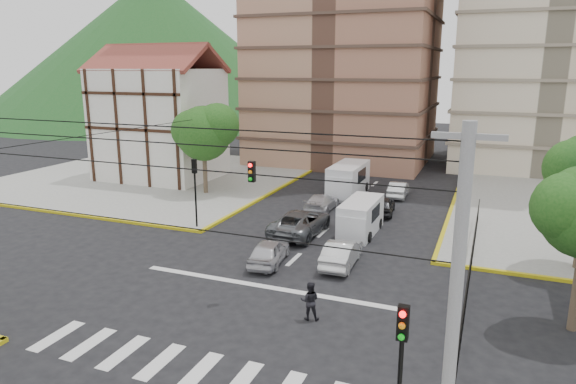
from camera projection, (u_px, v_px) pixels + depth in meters
The scene contains 21 objects.
ground at pixel (254, 297), 23.27m from camera, with size 160.00×160.00×0.00m, color black.
sidewalk_nw at pixel (154, 177), 48.51m from camera, with size 26.00×26.00×0.15m, color gray.
crosswalk_stripes at pixel (180, 366), 17.85m from camera, with size 12.00×2.40×0.01m, color silver.
stop_line at pixel (265, 286), 24.35m from camera, with size 13.00×0.40×0.01m, color silver.
tudor_building at pixel (160, 122), 46.92m from camera, with size 10.80×8.05×12.23m.
distant_hill at pixel (156, 47), 102.95m from camera, with size 70.00×70.00×28.00m, color #1C541F.
park_fence at pixel (468, 289), 24.07m from camera, with size 0.10×22.50×1.66m, color black, non-canonical shape.
tree_tudor at pixel (205, 131), 40.77m from camera, with size 5.39×4.40×7.43m.
traffic_light_se at pixel (401, 359), 12.68m from camera, with size 0.28×0.22×4.40m.
traffic_light_nw at pixel (195, 182), 32.38m from camera, with size 0.28×0.22×4.40m.
traffic_light_hanging at pixel (229, 179), 20.03m from camera, with size 18.00×9.12×0.92m.
utility_pole_se at pixel (453, 330), 10.77m from camera, with size 1.40×0.28×9.00m.
van_right_lane at pixel (360, 218), 31.72m from camera, with size 2.00×4.74×2.12m.
van_left_lane at pixel (347, 181), 41.34m from camera, with size 2.34×5.64×2.53m.
car_silver_front_left at pixel (269, 252), 27.09m from camera, with size 1.55×3.86×1.31m, color silver.
car_white_front_right at pixel (342, 253), 26.83m from camera, with size 1.43×4.11×1.35m, color silver.
car_grey_mid_left at pixel (300, 222), 31.82m from camera, with size 2.56×5.56×1.54m, color slate.
car_silver_rear_left at pixel (321, 202), 37.14m from camera, with size 1.71×4.20×1.22m, color silver.
car_darkgrey_mid_right at pixel (383, 205), 36.28m from camera, with size 1.49×3.69×1.26m, color black.
car_white_rear_right at pixel (398, 189), 41.08m from camera, with size 1.32×3.79×1.25m, color silver.
pedestrian_crosswalk at pixel (310, 301), 21.03m from camera, with size 0.80×0.62×1.64m, color black.
Camera 1 is at (9.42, -19.36, 10.14)m, focal length 32.00 mm.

